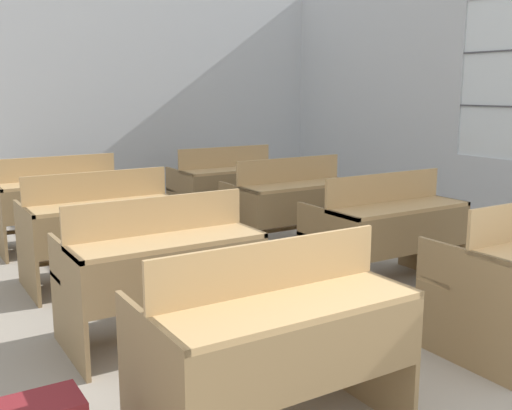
# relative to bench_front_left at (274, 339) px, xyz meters

# --- Properties ---
(wall_back) EXTENTS (6.47, 0.06, 2.90)m
(wall_back) POSITION_rel_bench_front_left_xyz_m (0.71, 5.23, 0.96)
(wall_back) COLOR silver
(wall_back) RESTS_ON ground_plane
(wall_right_with_window) EXTENTS (0.06, 6.63, 2.90)m
(wall_right_with_window) POSITION_rel_bench_front_left_xyz_m (3.91, 1.92, 0.94)
(wall_right_with_window) COLOR silver
(wall_right_with_window) RESTS_ON ground_plane
(bench_front_left) EXTENTS (1.18, 0.73, 0.93)m
(bench_front_left) POSITION_rel_bench_front_left_xyz_m (0.00, 0.00, 0.00)
(bench_front_left) COLOR #93754A
(bench_front_left) RESTS_ON ground_plane
(bench_second_left) EXTENTS (1.18, 0.73, 0.93)m
(bench_second_left) POSITION_rel_bench_front_left_xyz_m (-0.00, 1.29, 0.00)
(bench_second_left) COLOR #97794E
(bench_second_left) RESTS_ON ground_plane
(bench_second_right) EXTENTS (1.18, 0.73, 0.93)m
(bench_second_right) POSITION_rel_bench_front_left_xyz_m (1.94, 1.32, 0.00)
(bench_second_right) COLOR #94754B
(bench_second_right) RESTS_ON ground_plane
(bench_third_left) EXTENTS (1.18, 0.73, 0.93)m
(bench_third_left) POSITION_rel_bench_front_left_xyz_m (0.02, 2.62, 0.00)
(bench_third_left) COLOR olive
(bench_third_left) RESTS_ON ground_plane
(bench_third_right) EXTENTS (1.18, 0.73, 0.93)m
(bench_third_right) POSITION_rel_bench_front_left_xyz_m (1.92, 2.61, 0.00)
(bench_third_right) COLOR #95764C
(bench_third_right) RESTS_ON ground_plane
(bench_back_left) EXTENTS (1.18, 0.73, 0.93)m
(bench_back_left) POSITION_rel_bench_front_left_xyz_m (0.02, 3.93, 0.00)
(bench_back_left) COLOR #93754A
(bench_back_left) RESTS_ON ground_plane
(bench_back_right) EXTENTS (1.18, 0.73, 0.93)m
(bench_back_right) POSITION_rel_bench_front_left_xyz_m (1.91, 3.90, 0.00)
(bench_back_right) COLOR #997B50
(bench_back_right) RESTS_ON ground_plane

